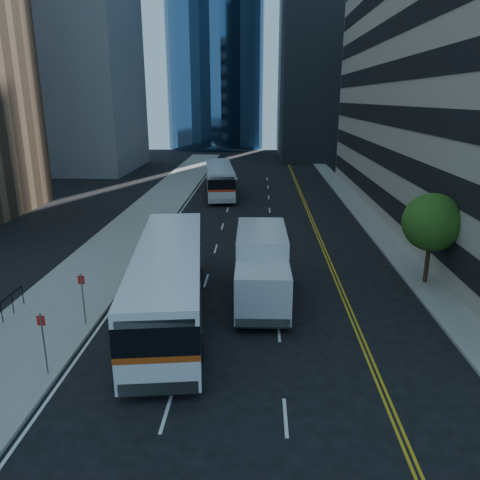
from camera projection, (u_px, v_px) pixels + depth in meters
The scene contains 8 objects.
ground at pixel (269, 354), 19.35m from camera, with size 160.00×160.00×0.00m, color black.
sidewalk_west at pixel (152, 211), 43.66m from camera, with size 5.00×90.00×0.15m, color gray.
sidewalk_east at pixel (363, 213), 42.86m from camera, with size 2.00×90.00×0.15m, color gray.
midrise_west at pixel (64, 43), 65.13m from camera, with size 18.00×18.00×35.00m, color gray.
street_tree at pixel (432, 222), 25.57m from camera, with size 3.20×3.20×5.10m.
bus_front at pixel (169, 280), 22.06m from camera, with size 4.61×13.87×3.51m.
bus_rear at pixel (219, 179), 50.88m from camera, with size 4.21×12.62×3.19m.
box_truck at pixel (262, 266), 23.99m from camera, with size 2.71×7.49×3.57m.
Camera 1 is at (-0.44, -17.18, 10.15)m, focal length 35.00 mm.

